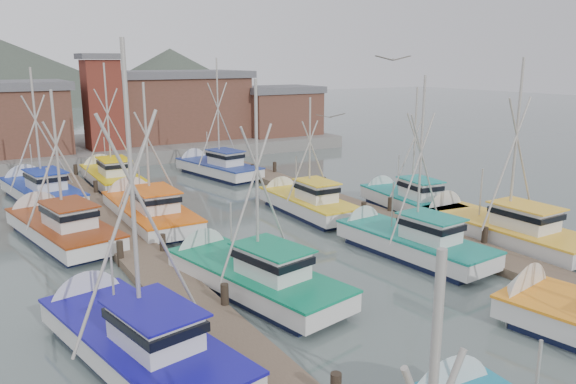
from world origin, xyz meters
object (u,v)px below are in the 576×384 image
boat_4 (247,274)px  boat_12 (110,176)px  lookout_tower (102,101)px  boat_8 (147,210)px

boat_4 → boat_12: bearing=78.2°
lookout_tower → boat_4: 33.84m
boat_12 → lookout_tower: bearing=78.5°
lookout_tower → boat_8: (-2.75, -21.37, -4.87)m
lookout_tower → boat_12: size_ratio=0.87×
boat_4 → boat_8: bearing=80.6°
boat_12 → boat_4: bearing=-89.8°
boat_4 → boat_8: boat_4 is taller
boat_4 → boat_12: boat_12 is taller
lookout_tower → boat_4: (-2.29, -33.41, -4.87)m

